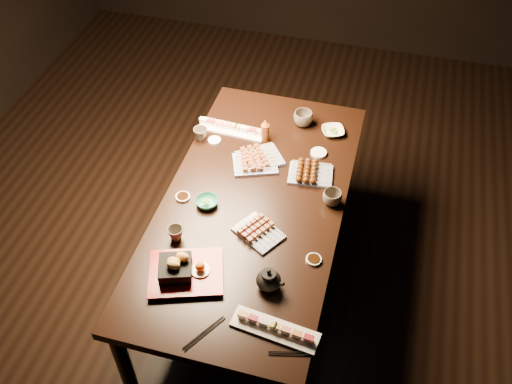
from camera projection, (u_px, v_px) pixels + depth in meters
ground at (210, 231)px, 3.73m from camera, size 5.00×5.00×0.00m
dining_table at (254, 248)px, 3.15m from camera, size 0.99×1.84×0.75m
sushi_platter_near at (275, 328)px, 2.35m from camera, size 0.38×0.15×0.05m
sushi_platter_far at (232, 127)px, 3.25m from camera, size 0.39×0.13×0.05m
yakitori_plate_center at (255, 161)px, 3.05m from camera, size 0.28×0.24×0.06m
yakitori_plate_right at (259, 230)px, 2.71m from camera, size 0.27×0.25×0.06m
yakitori_plate_left at (259, 156)px, 3.07m from camera, size 0.30×0.29×0.06m
tsukune_plate at (311, 172)px, 2.99m from camera, size 0.25×0.19×0.06m
edamame_bowl_green at (207, 202)px, 2.85m from camera, size 0.14×0.14×0.04m
edamame_bowl_cream at (333, 131)px, 3.24m from camera, size 0.16×0.16×0.03m
tempura_tray at (185, 267)px, 2.52m from camera, size 0.40×0.36×0.12m
teacup_near_left at (176, 234)px, 2.69m from camera, size 0.08×0.08×0.07m
teacup_mid_right at (332, 198)px, 2.85m from camera, size 0.11×0.11×0.08m
teacup_far_left at (201, 134)px, 3.19m from camera, size 0.08×0.08×0.07m
teacup_far_right at (303, 119)px, 3.28m from camera, size 0.12×0.12×0.09m
teapot at (269, 278)px, 2.48m from camera, size 0.15×0.15×0.11m
condiment_bottle at (265, 130)px, 3.16m from camera, size 0.06×0.06×0.14m
sauce_dish_west at (183, 197)px, 2.89m from camera, size 0.09×0.09×0.01m
sauce_dish_east at (319, 153)px, 3.13m from camera, size 0.10×0.10×0.02m
sauce_dish_se at (314, 259)px, 2.62m from camera, size 0.09×0.09×0.01m
sauce_dish_nw at (214, 140)px, 3.20m from camera, size 0.09×0.09×0.01m
chopsticks_near at (204, 333)px, 2.36m from camera, size 0.13×0.20×0.01m
chopsticks_se at (292, 353)px, 2.29m from camera, size 0.19×0.06×0.01m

